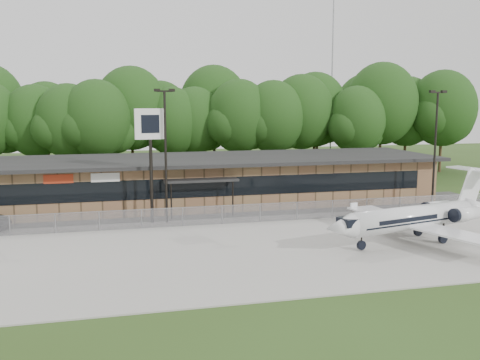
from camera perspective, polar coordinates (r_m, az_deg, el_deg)
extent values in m
plane|color=#2D4017|center=(27.14, 6.88, -11.70)|extent=(160.00, 160.00, 0.00)
cube|color=#9E9B93|center=(34.37, 2.14, -7.25)|extent=(64.00, 18.00, 0.08)
cube|color=#383835|center=(45.22, -1.87, -3.45)|extent=(50.00, 9.00, 0.06)
cube|color=olive|center=(49.22, -2.97, -0.16)|extent=(40.00, 10.00, 4.00)
cube|color=black|center=(44.31, -1.75, -0.71)|extent=(36.00, 0.08, 1.60)
cube|color=black|center=(48.46, -2.88, 2.27)|extent=(41.00, 11.50, 0.30)
cube|color=black|center=(43.27, -4.18, -0.01)|extent=(6.00, 1.60, 0.20)
cube|color=#AC2F15|center=(43.34, -18.80, 0.11)|extent=(2.20, 0.06, 0.70)
cube|color=silver|center=(43.17, -14.17, 0.27)|extent=(2.20, 0.06, 0.70)
cube|color=gray|center=(40.78, -0.56, -3.72)|extent=(46.00, 0.03, 1.50)
cube|color=gray|center=(40.63, -0.56, -2.68)|extent=(46.00, 0.04, 0.04)
cylinder|color=gray|center=(78.34, 9.78, 10.60)|extent=(0.20, 0.20, 25.00)
cylinder|color=black|center=(40.75, -7.92, 2.25)|extent=(0.18, 0.18, 10.00)
cube|color=black|center=(40.53, -8.07, 9.37)|extent=(1.20, 0.12, 0.12)
cube|color=black|center=(40.48, -8.86, 9.45)|extent=(0.45, 0.30, 0.22)
cube|color=black|center=(40.59, -7.29, 9.48)|extent=(0.45, 0.30, 0.22)
cylinder|color=black|center=(48.78, 20.07, 2.82)|extent=(0.18, 0.18, 10.00)
cube|color=black|center=(48.60, 20.37, 8.75)|extent=(1.20, 0.12, 0.12)
cube|color=black|center=(48.30, 19.83, 8.87)|extent=(0.45, 0.30, 0.22)
cube|color=black|center=(48.91, 20.91, 8.80)|extent=(0.45, 0.30, 0.22)
cylinder|color=silver|center=(36.80, 17.83, -3.98)|extent=(9.93, 3.81, 1.57)
cone|color=silver|center=(32.97, 10.52, -5.13)|extent=(2.28, 1.99, 1.57)
cone|color=silver|center=(41.18, 23.76, -2.80)|extent=(2.47, 2.03, 1.57)
cube|color=silver|center=(35.12, 22.12, -5.53)|extent=(3.47, 6.24, 0.12)
cube|color=silver|center=(39.52, 14.98, -3.69)|extent=(3.47, 6.24, 0.12)
cylinder|color=silver|center=(38.54, 22.87, -3.47)|extent=(2.31, 1.36, 0.88)
cylinder|color=silver|center=(40.12, 20.18, -2.88)|extent=(2.31, 1.36, 0.88)
cube|color=silver|center=(40.57, 23.44, -0.89)|extent=(2.38, 0.69, 2.96)
cube|color=silver|center=(40.86, 24.07, 0.87)|extent=(2.29, 4.70, 0.10)
cube|color=black|center=(33.32, 11.47, -4.53)|extent=(1.23, 1.38, 0.49)
cube|color=black|center=(38.35, 19.62, -5.61)|extent=(1.31, 2.48, 0.69)
cylinder|color=black|center=(34.38, 12.81, -6.92)|extent=(0.71, 0.71, 0.22)
cylinder|color=black|center=(41.04, -9.46, 1.10)|extent=(0.28, 0.28, 8.36)
cube|color=silver|center=(40.76, -9.58, 5.92)|extent=(2.31, 0.50, 2.30)
cube|color=black|center=(40.62, -9.55, 5.91)|extent=(1.36, 0.18, 1.36)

